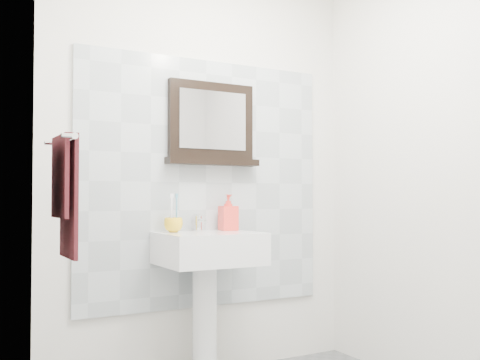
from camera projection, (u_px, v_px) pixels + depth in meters
name	position (u px, v px, depth m)	size (l,w,h in m)	color
back_wall	(205.00, 166.00, 3.44)	(2.00, 0.01, 2.50)	silver
left_wall	(83.00, 144.00, 1.99)	(0.01, 2.20, 2.50)	silver
right_wall	(465.00, 161.00, 2.96)	(0.01, 2.20, 2.50)	silver
splashback	(205.00, 182.00, 3.42)	(1.60, 0.02, 1.50)	#AEB8BD
pedestal_sink	(208.00, 265.00, 3.18)	(0.55, 0.44, 0.96)	white
toothbrush_cup	(173.00, 225.00, 3.20)	(0.11, 0.11, 0.08)	yellow
toothbrushes	(173.00, 211.00, 3.20)	(0.05, 0.04, 0.21)	white
soap_dispenser	(228.00, 212.00, 3.38)	(0.10, 0.10, 0.22)	#FE1D37
framed_mirror	(211.00, 126.00, 3.42)	(0.60, 0.11, 0.51)	black
towel_bar	(64.00, 140.00, 2.52)	(0.07, 0.40, 0.03)	silver
hand_towel	(65.00, 187.00, 2.52)	(0.06, 0.30, 0.55)	black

